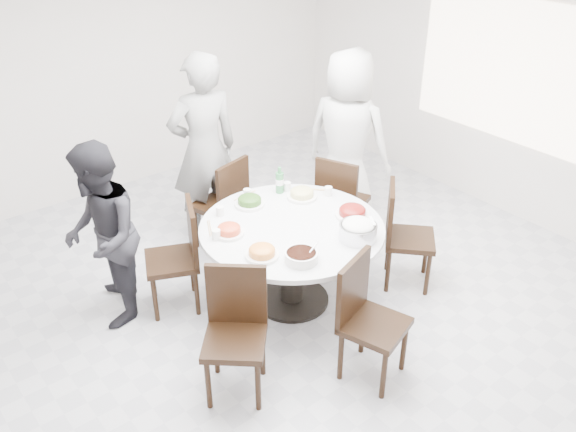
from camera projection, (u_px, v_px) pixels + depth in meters
floor at (276, 309)px, 5.17m from camera, size 6.00×6.00×0.01m
wall_back at (103, 67)px, 6.51m from camera, size 6.00×0.01×2.80m
wall_right at (511, 81)px, 6.10m from camera, size 0.01×6.00×2.80m
window at (512, 72)px, 6.04m from camera, size 0.04×2.20×1.40m
dining_table at (292, 264)px, 5.10m from camera, size 1.50×1.50×0.75m
chair_ne at (343, 199)px, 5.88m from camera, size 0.55×0.55×0.95m
chair_n at (219, 203)px, 5.82m from camera, size 0.52×0.52×0.95m
chair_nw at (171, 259)px, 4.99m from camera, size 0.56×0.56×0.95m
chair_sw at (235, 339)px, 4.15m from camera, size 0.59×0.59×0.95m
chair_s at (375, 323)px, 4.29m from camera, size 0.53×0.53×0.95m
chair_se at (410, 237)px, 5.29m from camera, size 0.59×0.59×0.95m
diner_right at (347, 140)px, 6.05m from camera, size 0.88×1.04×1.81m
diner_middle at (204, 150)px, 5.76m from camera, size 0.75×0.56×1.88m
diner_left at (102, 236)px, 4.74m from camera, size 0.83×0.92×1.53m
dish_greens at (250, 202)px, 5.19m from camera, size 0.26×0.26×0.07m
dish_pale at (302, 194)px, 5.31m from camera, size 0.26×0.26×0.07m
dish_orange at (229, 231)px, 4.78m from camera, size 0.23×0.23×0.06m
dish_redbrown at (352, 213)px, 5.03m from camera, size 0.28×0.28×0.07m
dish_tofu at (262, 253)px, 4.51m from camera, size 0.25×0.25×0.07m
rice_bowl at (358, 232)px, 4.71m from camera, size 0.30×0.30×0.13m
soup_bowl at (301, 257)px, 4.46m from camera, size 0.25×0.25×0.08m
beverage_bottle at (280, 180)px, 5.36m from camera, size 0.07×0.07×0.25m
tea_cups at (249, 192)px, 5.33m from camera, size 0.07×0.07×0.08m
chopsticks at (242, 196)px, 5.34m from camera, size 0.24×0.04×0.01m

